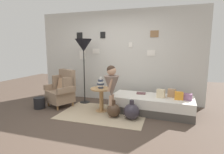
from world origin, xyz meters
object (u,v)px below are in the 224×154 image
(vase_striped, at_px, (101,84))
(demijohn_near, at_px, (114,110))
(person_child, at_px, (112,84))
(magazine_basket, at_px, (39,103))
(daybed, at_px, (151,104))
(demijohn_far, at_px, (132,111))
(side_table, at_px, (101,95))
(armchair, at_px, (62,90))
(book_on_daybed, at_px, (141,93))
(floor_lamp, at_px, (84,47))

(vase_striped, bearing_deg, demijohn_near, -34.16)
(person_child, bearing_deg, vase_striped, 143.35)
(person_child, xyz_separation_m, magazine_basket, (-1.95, -0.01, -0.61))
(daybed, xyz_separation_m, demijohn_far, (-0.37, -0.55, -0.02))
(side_table, distance_m, person_child, 0.55)
(vase_striped, relative_size, person_child, 0.23)
(demijohn_near, distance_m, demijohn_far, 0.41)
(person_child, bearing_deg, magazine_basket, -179.85)
(person_child, distance_m, demijohn_near, 0.59)
(daybed, bearing_deg, demijohn_far, -124.03)
(armchair, xyz_separation_m, book_on_daybed, (2.06, 0.33, -0.02))
(person_child, distance_m, demijohn_far, 0.74)
(daybed, relative_size, floor_lamp, 1.09)
(book_on_daybed, bearing_deg, vase_striped, -154.77)
(person_child, bearing_deg, floor_lamp, 143.09)
(person_child, xyz_separation_m, demijohn_far, (0.46, -0.02, -0.57))
(daybed, distance_m, book_on_daybed, 0.39)
(book_on_daybed, distance_m, magazine_basket, 2.62)
(floor_lamp, height_order, person_child, floor_lamp)
(person_child, bearing_deg, book_on_daybed, 51.38)
(vase_striped, bearing_deg, floor_lamp, 142.95)
(daybed, height_order, vase_striped, vase_striped)
(floor_lamp, bearing_deg, armchair, -137.55)
(demijohn_near, height_order, magazine_basket, demijohn_near)
(book_on_daybed, bearing_deg, demijohn_far, -97.53)
(floor_lamp, relative_size, demijohn_far, 4.13)
(floor_lamp, relative_size, person_child, 1.53)
(side_table, distance_m, magazine_basket, 1.65)
(book_on_daybed, height_order, magazine_basket, book_on_daybed)
(daybed, relative_size, side_table, 3.37)
(daybed, distance_m, demijohn_far, 0.67)
(armchair, bearing_deg, floor_lamp, 42.45)
(vase_striped, height_order, magazine_basket, vase_striped)
(armchair, distance_m, floor_lamp, 1.28)
(armchair, bearing_deg, daybed, 3.97)
(daybed, xyz_separation_m, person_child, (-0.84, -0.53, 0.55))
(armchair, height_order, person_child, person_child)
(daybed, distance_m, vase_striped, 1.32)
(daybed, distance_m, floor_lamp, 2.34)
(demijohn_near, relative_size, demijohn_far, 0.90)
(demijohn_far, bearing_deg, book_on_daybed, 82.47)
(side_table, distance_m, book_on_daybed, 1.00)
(armchair, bearing_deg, demijohn_near, -13.84)
(vase_striped, relative_size, magazine_basket, 0.96)
(side_table, bearing_deg, demijohn_near, -35.10)
(side_table, xyz_separation_m, demijohn_near, (0.40, -0.28, -0.25))
(side_table, height_order, demijohn_near, side_table)
(book_on_daybed, bearing_deg, person_child, -128.62)
(daybed, distance_m, demijohn_near, 0.96)
(demijohn_far, distance_m, magazine_basket, 2.41)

